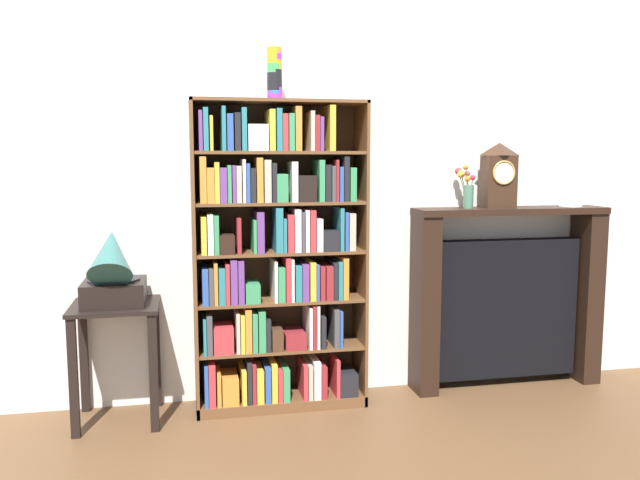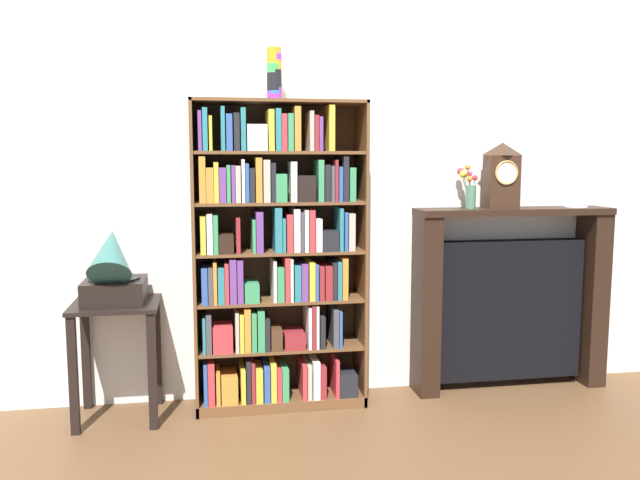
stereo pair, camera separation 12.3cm
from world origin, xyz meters
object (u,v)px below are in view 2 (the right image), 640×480
(gramophone, at_px, (113,271))
(fireplace_mantel, at_px, (509,300))
(bookshelf, at_px, (275,263))
(mantel_clock, at_px, (502,176))
(teacup_with_saucer, at_px, (576,204))
(cup_stack, at_px, (274,74))
(side_table_left, at_px, (117,335))
(flower_vase, at_px, (469,188))

(gramophone, bearing_deg, fireplace_mantel, 3.86)
(bookshelf, height_order, fireplace_mantel, bookshelf)
(gramophone, xyz_separation_m, mantel_clock, (2.26, 0.13, 0.50))
(bookshelf, xyz_separation_m, mantel_clock, (1.38, 0.04, 0.49))
(teacup_with_saucer, bearing_deg, gramophone, -177.17)
(bookshelf, height_order, gramophone, bookshelf)
(cup_stack, bearing_deg, gramophone, -174.26)
(fireplace_mantel, relative_size, teacup_with_saucer, 8.59)
(cup_stack, bearing_deg, fireplace_mantel, 2.72)
(gramophone, bearing_deg, side_table_left, 90.00)
(bookshelf, xyz_separation_m, side_table_left, (-0.88, -0.05, -0.37))
(mantel_clock, bearing_deg, flower_vase, 177.64)
(side_table_left, bearing_deg, mantel_clock, 2.23)
(side_table_left, distance_m, fireplace_mantel, 2.35)
(mantel_clock, bearing_deg, teacup_with_saucer, 0.29)
(bookshelf, bearing_deg, gramophone, -173.83)
(bookshelf, height_order, teacup_with_saucer, bookshelf)
(cup_stack, bearing_deg, side_table_left, -177.22)
(mantel_clock, xyz_separation_m, teacup_with_saucer, (0.50, 0.00, -0.18))
(side_table_left, relative_size, teacup_with_saucer, 4.61)
(side_table_left, height_order, teacup_with_saucer, teacup_with_saucer)
(gramophone, distance_m, mantel_clock, 2.32)
(mantel_clock, bearing_deg, side_table_left, -177.77)
(bookshelf, distance_m, teacup_with_saucer, 1.90)
(teacup_with_saucer, bearing_deg, bookshelf, -178.75)
(flower_vase, bearing_deg, teacup_with_saucer, -0.48)
(cup_stack, bearing_deg, teacup_with_saucer, 1.45)
(side_table_left, height_order, mantel_clock, mantel_clock)
(fireplace_mantel, xyz_separation_m, mantel_clock, (-0.09, -0.02, 0.78))
(side_table_left, xyz_separation_m, fireplace_mantel, (2.35, 0.11, 0.08))
(bookshelf, bearing_deg, cup_stack, -63.11)
(bookshelf, xyz_separation_m, teacup_with_saucer, (1.88, 0.04, 0.31))
(cup_stack, relative_size, teacup_with_saucer, 2.00)
(side_table_left, bearing_deg, teacup_with_saucer, 1.88)
(side_table_left, bearing_deg, bookshelf, 3.21)
(cup_stack, xyz_separation_m, mantel_clock, (1.38, 0.04, -0.56))
(bookshelf, relative_size, fireplace_mantel, 1.44)
(bookshelf, bearing_deg, side_table_left, -176.79)
(cup_stack, height_order, flower_vase, cup_stack)
(teacup_with_saucer, bearing_deg, fireplace_mantel, 176.90)
(bookshelf, height_order, side_table_left, bookshelf)
(flower_vase, height_order, teacup_with_saucer, flower_vase)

